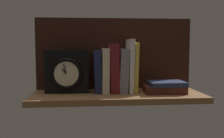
% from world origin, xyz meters
% --- Properties ---
extents(ground_plane, '(0.75, 0.27, 0.03)m').
position_xyz_m(ground_plane, '(0.00, 0.00, -0.01)').
color(ground_plane, brown).
extents(back_panel, '(0.75, 0.01, 0.34)m').
position_xyz_m(back_panel, '(0.00, 0.13, 0.17)').
color(back_panel, black).
rests_on(back_panel, ground_plane).
extents(book_navy_bierce, '(0.04, 0.13, 0.19)m').
position_xyz_m(book_navy_bierce, '(-0.08, 0.05, 0.09)').
color(book_navy_bierce, '#192147').
rests_on(book_navy_bierce, ground_plane).
extents(book_cream_twain, '(0.03, 0.14, 0.20)m').
position_xyz_m(book_cream_twain, '(-0.05, 0.05, 0.10)').
color(book_cream_twain, beige).
rests_on(book_cream_twain, ground_plane).
extents(book_maroon_dawkins, '(0.04, 0.15, 0.22)m').
position_xyz_m(book_maroon_dawkins, '(-0.01, 0.05, 0.11)').
color(book_maroon_dawkins, maroon).
rests_on(book_maroon_dawkins, ground_plane).
extents(book_gray_chess, '(0.05, 0.15, 0.20)m').
position_xyz_m(book_gray_chess, '(0.03, 0.05, 0.10)').
color(book_gray_chess, gray).
rests_on(book_gray_chess, ground_plane).
extents(book_white_catcher, '(0.02, 0.15, 0.24)m').
position_xyz_m(book_white_catcher, '(0.06, 0.05, 0.12)').
color(book_white_catcher, silver).
rests_on(book_white_catcher, ground_plane).
extents(book_yellow_seinlanguage, '(0.02, 0.13, 0.22)m').
position_xyz_m(book_yellow_seinlanguage, '(0.08, 0.05, 0.11)').
color(book_yellow_seinlanguage, gold).
rests_on(book_yellow_seinlanguage, ground_plane).
extents(framed_clock, '(0.19, 0.07, 0.19)m').
position_xyz_m(framed_clock, '(-0.22, 0.04, 0.09)').
color(framed_clock, black).
rests_on(framed_clock, ground_plane).
extents(book_stack_side, '(0.18, 0.13, 0.05)m').
position_xyz_m(book_stack_side, '(0.21, -0.01, 0.02)').
color(book_stack_side, '#471E19').
rests_on(book_stack_side, ground_plane).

